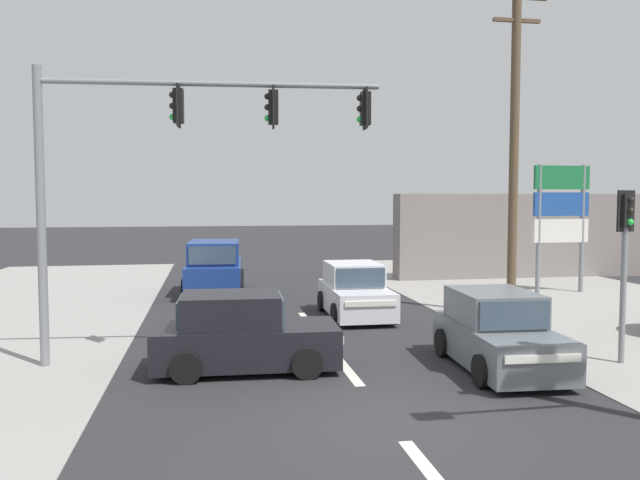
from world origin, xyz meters
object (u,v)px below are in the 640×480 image
Objects in this scene: suv_oncoming_mid at (215,269)px; hatchback_kerbside_parked at (355,292)px; shopping_plaza_sign at (561,210)px; pedestal_signal_right_kerb at (625,247)px; hatchback_crossing_left at (498,333)px; hatchback_oncoming_near at (242,335)px; traffic_signal_mast at (162,151)px; utility_pole_midground_right at (514,143)px.

suv_oncoming_mid reaches higher than hatchback_kerbside_parked.
pedestal_signal_right_kerb is at bearing -114.13° from shopping_plaza_sign.
shopping_plaza_sign reaches higher than suv_oncoming_mid.
hatchback_crossing_left is at bearing -75.38° from hatchback_kerbside_parked.
hatchback_oncoming_near is 10.22m from suv_oncoming_mid.
pedestal_signal_right_kerb is 0.77× the size of shopping_plaza_sign.
pedestal_signal_right_kerb is 10.02m from shopping_plaza_sign.
hatchback_kerbside_parked is (-1.54, 5.90, 0.00)m from hatchback_crossing_left.
traffic_signal_mast reaches higher than hatchback_kerbside_parked.
hatchback_oncoming_near is (-11.78, -8.23, -2.28)m from shopping_plaza_sign.
traffic_signal_mast is at bearing -96.53° from suv_oncoming_mid.
utility_pole_midground_right is 2.57× the size of hatchback_oncoming_near.
shopping_plaza_sign is 9.14m from hatchback_kerbside_parked.
pedestal_signal_right_kerb is at bearing -55.15° from hatchback_kerbside_parked.
pedestal_signal_right_kerb is 0.77× the size of suv_oncoming_mid.
shopping_plaza_sign is 1.24× the size of hatchback_crossing_left.
hatchback_crossing_left is at bearing -119.55° from utility_pole_midground_right.
hatchback_oncoming_near is (-7.96, -4.41, -4.28)m from utility_pole_midground_right.
shopping_plaza_sign is (4.09, 9.13, 0.57)m from pedestal_signal_right_kerb.
shopping_plaza_sign is at bearing 34.94° from hatchback_oncoming_near.
suv_oncoming_mid reaches higher than hatchback_oncoming_near.
utility_pole_midground_right is 1.38× the size of traffic_signal_mast.
traffic_signal_mast is 7.67m from hatchback_crossing_left.
utility_pole_midground_right is 2.05× the size of suv_oncoming_mid.
traffic_signal_mast is 15.33m from shopping_plaza_sign.
traffic_signal_mast is 1.93× the size of pedestal_signal_right_kerb.
suv_oncoming_mid is (-12.24, 1.97, -2.10)m from shopping_plaza_sign.
utility_pole_midground_right is at bearing 29.00° from hatchback_oncoming_near.
utility_pole_midground_right is 7.33m from hatchback_crossing_left.
hatchback_kerbside_parked is at bearing 170.75° from utility_pole_midground_right.
hatchback_kerbside_parked is at bearing 124.85° from pedestal_signal_right_kerb.
hatchback_oncoming_near is 5.09m from hatchback_crossing_left.
pedestal_signal_right_kerb is 7.55m from hatchback_kerbside_parked.
traffic_signal_mast reaches higher than pedestal_signal_right_kerb.
traffic_signal_mast is at bearing 166.93° from hatchback_crossing_left.
utility_pole_midground_right is at bearing 60.45° from hatchback_crossing_left.
hatchback_crossing_left is at bearing 177.05° from pedestal_signal_right_kerb.
pedestal_signal_right_kerb is at bearing -53.71° from suv_oncoming_mid.
utility_pole_midground_right is 2.06× the size of shopping_plaza_sign.
shopping_plaza_sign is (3.82, 3.82, -2.00)m from utility_pole_midground_right.
hatchback_kerbside_parked is at bearing -159.55° from shopping_plaza_sign.
pedestal_signal_right_kerb is 3.17m from hatchback_crossing_left.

